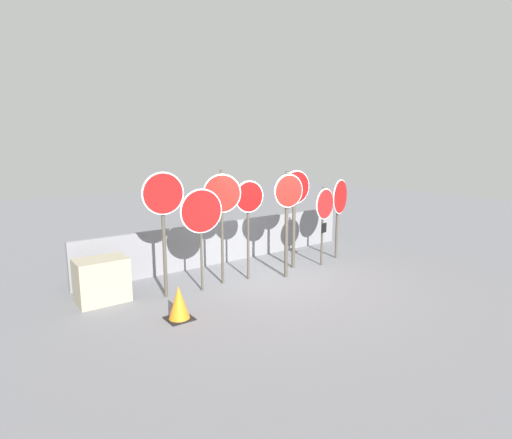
# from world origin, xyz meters

# --- Properties ---
(ground_plane) EXTENTS (40.00, 40.00, 0.00)m
(ground_plane) POSITION_xyz_m (0.00, 0.00, 0.00)
(ground_plane) COLOR slate
(fence_back) EXTENTS (8.07, 0.12, 1.10)m
(fence_back) POSITION_xyz_m (0.00, 1.77, 0.55)
(fence_back) COLOR slate
(fence_back) RESTS_ON ground
(stop_sign_0) EXTENTS (0.85, 0.17, 2.58)m
(stop_sign_0) POSITION_xyz_m (-2.49, 0.27, 1.88)
(stop_sign_0) COLOR #474238
(stop_sign_0) RESTS_ON ground
(stop_sign_1) EXTENTS (0.93, 0.15, 2.21)m
(stop_sign_1) POSITION_xyz_m (-1.71, 0.14, 1.66)
(stop_sign_1) COLOR #474238
(stop_sign_1) RESTS_ON ground
(stop_sign_2) EXTENTS (0.81, 0.32, 2.57)m
(stop_sign_2) POSITION_xyz_m (-1.12, 0.27, 1.88)
(stop_sign_2) COLOR #474238
(stop_sign_2) RESTS_ON ground
(stop_sign_3) EXTENTS (0.72, 0.15, 2.32)m
(stop_sign_3) POSITION_xyz_m (-0.46, 0.18, 1.75)
(stop_sign_3) COLOR #474238
(stop_sign_3) RESTS_ON ground
(stop_sign_4) EXTENTS (0.77, 0.19, 2.51)m
(stop_sign_4) POSITION_xyz_m (0.34, -0.24, 1.73)
(stop_sign_4) COLOR #474238
(stop_sign_4) RESTS_ON ground
(stop_sign_5) EXTENTS (0.83, 0.16, 2.50)m
(stop_sign_5) POSITION_xyz_m (1.00, 0.23, 1.75)
(stop_sign_5) COLOR #474238
(stop_sign_5) RESTS_ON ground
(stop_sign_6) EXTENTS (0.79, 0.20, 2.06)m
(stop_sign_6) POSITION_xyz_m (1.75, -0.06, 1.50)
(stop_sign_6) COLOR #474238
(stop_sign_6) RESTS_ON ground
(stop_sign_7) EXTENTS (0.89, 0.35, 2.20)m
(stop_sign_7) POSITION_xyz_m (2.60, 0.19, 1.59)
(stop_sign_7) COLOR #474238
(stop_sign_7) RESTS_ON ground
(traffic_cone_0) EXTENTS (0.45, 0.45, 0.62)m
(traffic_cone_0) POSITION_xyz_m (-2.76, -0.85, 0.31)
(traffic_cone_0) COLOR black
(traffic_cone_0) RESTS_ON ground
(storage_crate) EXTENTS (0.97, 0.68, 0.88)m
(storage_crate) POSITION_xyz_m (-3.61, 0.84, 0.44)
(storage_crate) COLOR #9E937A
(storage_crate) RESTS_ON ground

